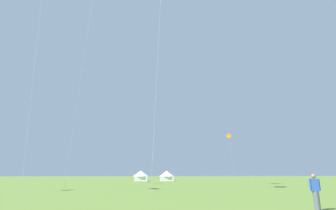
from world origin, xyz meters
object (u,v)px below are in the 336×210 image
object	(u,v)px
person_spectator	(316,192)
festival_tent_right	(167,175)
festival_tent_left	(141,175)
kite_orange_diamond	(229,137)

from	to	relation	value
person_spectator	festival_tent_right	bearing A→B (deg)	90.59
person_spectator	festival_tent_left	world-z (taller)	festival_tent_left
kite_orange_diamond	person_spectator	world-z (taller)	kite_orange_diamond
kite_orange_diamond	festival_tent_right	bearing A→B (deg)	165.10
kite_orange_diamond	festival_tent_left	distance (m)	23.74
kite_orange_diamond	person_spectator	bearing A→B (deg)	-106.02
person_spectator	festival_tent_right	size ratio (longest dim) A/B	0.46
person_spectator	festival_tent_left	size ratio (longest dim) A/B	0.45
festival_tent_right	kite_orange_diamond	bearing A→B (deg)	-14.90
kite_orange_diamond	festival_tent_right	world-z (taller)	kite_orange_diamond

